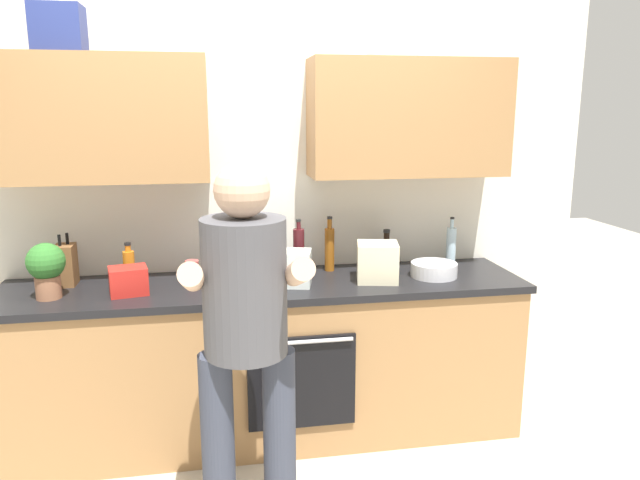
% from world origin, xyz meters
% --- Properties ---
extents(ground_plane, '(12.00, 12.00, 0.00)m').
position_xyz_m(ground_plane, '(0.00, 0.00, 0.00)').
color(ground_plane, '#B2A893').
extents(back_wall_unit, '(4.00, 0.38, 2.50)m').
position_xyz_m(back_wall_unit, '(-0.00, 0.27, 1.49)').
color(back_wall_unit, silver).
rests_on(back_wall_unit, ground).
extents(counter, '(2.84, 0.67, 0.90)m').
position_xyz_m(counter, '(0.00, -0.00, 0.45)').
color(counter, '#A37547').
rests_on(counter, ground).
extents(person_standing, '(0.49, 0.45, 1.63)m').
position_xyz_m(person_standing, '(-0.15, -0.82, 0.96)').
color(person_standing, '#383D4C').
rests_on(person_standing, ground).
extents(bottle_juice, '(0.06, 0.06, 0.22)m').
position_xyz_m(bottle_juice, '(-0.73, 0.14, 0.99)').
color(bottle_juice, orange).
rests_on(bottle_juice, counter).
extents(bottle_water, '(0.06, 0.06, 0.29)m').
position_xyz_m(bottle_water, '(1.15, 0.21, 1.02)').
color(bottle_water, silver).
rests_on(bottle_water, counter).
extents(bottle_wine, '(0.06, 0.06, 0.32)m').
position_xyz_m(bottle_wine, '(0.20, 0.14, 1.04)').
color(bottle_wine, '#471419').
rests_on(bottle_wine, counter).
extents(bottle_syrup, '(0.06, 0.06, 0.32)m').
position_xyz_m(bottle_syrup, '(0.39, 0.19, 1.04)').
color(bottle_syrup, '#8C4C14').
rests_on(bottle_syrup, counter).
extents(bottle_vinegar, '(0.05, 0.05, 0.21)m').
position_xyz_m(bottle_vinegar, '(-0.17, 0.19, 0.98)').
color(bottle_vinegar, brown).
rests_on(bottle_vinegar, counter).
extents(bottle_soda, '(0.07, 0.07, 0.28)m').
position_xyz_m(bottle_soda, '(-0.07, -0.10, 1.02)').
color(bottle_soda, '#198C33').
rests_on(bottle_soda, counter).
extents(bottle_soy, '(0.07, 0.07, 0.23)m').
position_xyz_m(bottle_soy, '(0.73, 0.20, 0.99)').
color(bottle_soy, black).
rests_on(bottle_soy, counter).
extents(cup_tea, '(0.09, 0.09, 0.10)m').
position_xyz_m(cup_tea, '(0.11, 0.19, 0.95)').
color(cup_tea, '#33598C').
rests_on(cup_tea, counter).
extents(cup_ceramic, '(0.08, 0.08, 0.10)m').
position_xyz_m(cup_ceramic, '(-0.40, 0.15, 0.95)').
color(cup_ceramic, '#BF4C47').
rests_on(cup_ceramic, counter).
extents(mixing_bowl, '(0.26, 0.26, 0.08)m').
position_xyz_m(mixing_bowl, '(0.95, -0.04, 0.94)').
color(mixing_bowl, silver).
rests_on(mixing_bowl, counter).
extents(knife_block, '(0.10, 0.14, 0.28)m').
position_xyz_m(knife_block, '(-1.06, 0.15, 1.01)').
color(knife_block, brown).
rests_on(knife_block, counter).
extents(potted_herb, '(0.19, 0.19, 0.28)m').
position_xyz_m(potted_herb, '(-1.09, -0.08, 1.06)').
color(potted_herb, '#9E6647').
rests_on(potted_herb, counter).
extents(grocery_bag_produce, '(0.21, 0.20, 0.19)m').
position_xyz_m(grocery_bag_produce, '(0.15, -0.07, 0.99)').
color(grocery_bag_produce, silver).
rests_on(grocery_bag_produce, counter).
extents(grocery_bag_crisps, '(0.21, 0.19, 0.14)m').
position_xyz_m(grocery_bag_crisps, '(-0.71, -0.07, 0.97)').
color(grocery_bag_crisps, red).
rests_on(grocery_bag_crisps, counter).
extents(grocery_bag_rice, '(0.26, 0.24, 0.21)m').
position_xyz_m(grocery_bag_rice, '(0.61, -0.06, 1.01)').
color(grocery_bag_rice, beige).
rests_on(grocery_bag_rice, counter).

